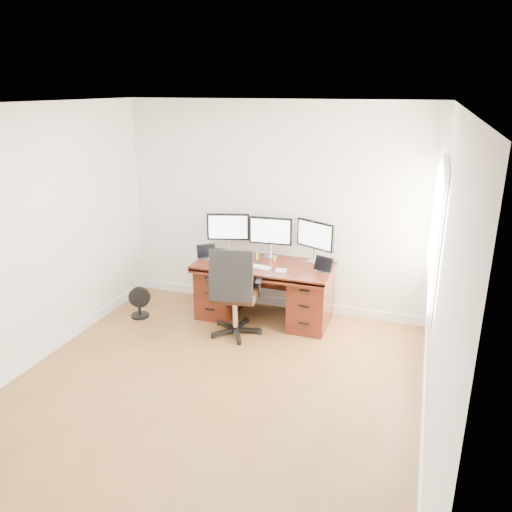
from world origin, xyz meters
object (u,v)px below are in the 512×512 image
(floor_fan, at_px, (139,303))
(keyboard, at_px, (259,267))
(desk, at_px, (264,289))
(office_chair, at_px, (234,307))
(monitor_center, at_px, (270,232))

(floor_fan, xyz_separation_m, keyboard, (1.53, 0.32, 0.56))
(desk, bearing_deg, office_chair, -108.31)
(desk, height_order, monitor_center, monitor_center)
(office_chair, relative_size, keyboard, 4.12)
(office_chair, height_order, floor_fan, office_chair)
(office_chair, height_order, keyboard, office_chair)
(floor_fan, height_order, keyboard, keyboard)
(desk, relative_size, floor_fan, 4.21)
(office_chair, xyz_separation_m, floor_fan, (-1.35, 0.08, -0.18))
(floor_fan, bearing_deg, keyboard, -4.91)
(desk, height_order, office_chair, office_chair)
(desk, bearing_deg, keyboard, -92.94)
(desk, distance_m, keyboard, 0.40)
(desk, height_order, keyboard, keyboard)
(monitor_center, bearing_deg, office_chair, -107.81)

